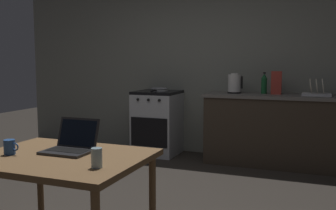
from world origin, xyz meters
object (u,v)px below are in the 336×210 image
Objects in this scene: coffee_mug at (10,147)px; frying_pan at (159,89)px; dish_rack at (317,92)px; drinking_glass at (97,158)px; electric_kettle at (234,84)px; cereal_box at (276,83)px; dining_table at (61,166)px; laptop at (70,145)px; stove_oven at (157,123)px; bottle_b at (264,84)px.

frying_pan is at bearing 93.96° from coffee_mug.
coffee_mug is at bearing -121.05° from dish_rack.
coffee_mug is (0.21, -3.09, -0.17)m from frying_pan.
electric_kettle is at bearing 87.39° from drinking_glass.
dish_rack is (1.02, 0.00, -0.08)m from electric_kettle.
coffee_mug is 3.45m from cereal_box.
dining_table is 9.50× the size of drinking_glass.
laptop is at bearing -79.28° from frying_pan.
dish_rack is (0.49, -0.02, -0.10)m from cereal_box.
electric_kettle is 3.24m from coffee_mug.
frying_pan is 2.09m from dish_rack.
dining_table is 0.43m from drinking_glass.
stove_oven is at bearing 106.87° from drinking_glass.
laptop is at bearing -109.94° from cereal_box.
dish_rack reaches higher than coffee_mug.
frying_pan reaches higher than drinking_glass.
cereal_box reaches higher than electric_kettle.
drinking_glass is (0.71, -0.06, 0.01)m from coffee_mug.
stove_oven is at bearing -179.87° from electric_kettle.
cereal_box is (1.39, 3.14, 0.29)m from coffee_mug.
electric_kettle is 0.94× the size of bottle_b.
laptop is 2.93m from frying_pan.
electric_kettle is at bearing 1.53° from frying_pan.
cereal_box is (1.61, 0.05, 0.12)m from frying_pan.
dining_table is at bearing -79.62° from frying_pan.
stove_oven is 3.45× the size of electric_kettle.
electric_kettle reaches higher than laptop.
electric_kettle reaches higher than coffee_mug.
electric_kettle is (1.11, 0.00, 0.59)m from stove_oven.
dish_rack is at bearing -7.06° from bottle_b.
bottle_b is at bearing 73.84° from dining_table.
stove_oven is 0.82× the size of dining_table.
drinking_glass is at bearing -92.61° from electric_kettle.
drinking_glass is at bearing -23.52° from dining_table.
drinking_glass is 3.29m from cereal_box.
bottle_b is (0.90, 2.98, 0.28)m from laptop.
coffee_mug is at bearing -163.28° from dining_table.
stove_oven is at bearing -176.82° from bottle_b.
electric_kettle is at bearing 0.13° from stove_oven.
frying_pan reaches higher than dining_table.
dining_table is 3.75× the size of cereal_box.
coffee_mug is (-0.86, -3.12, -0.27)m from electric_kettle.
drinking_glass is 0.39× the size of cereal_box.
electric_kettle is at bearing 80.16° from dining_table.
dish_rack is at bearing 62.91° from dining_table.
stove_oven is at bearing 94.64° from coffee_mug.
cereal_box is 1.05× the size of bottle_b.
stove_oven reaches higher than coffee_mug.
cereal_box reaches higher than coffee_mug.
stove_oven is at bearing -179.22° from cereal_box.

